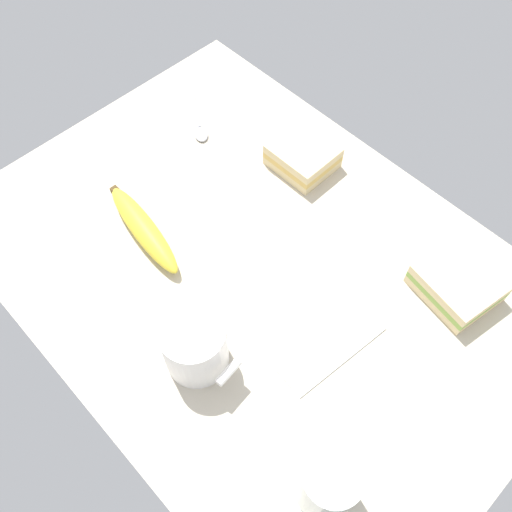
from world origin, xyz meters
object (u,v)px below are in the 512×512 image
sandwich_main (303,156)px  sandwich_side (458,283)px  coffee_mug_black (195,345)px  glass_of_milk (328,486)px  paper_napkin (306,320)px  banana (143,229)px  spoon (199,125)px

sandwich_main → sandwich_side: same height
sandwich_side → coffee_mug_black: bearing=62.1°
coffee_mug_black → sandwich_main: size_ratio=1.09×
glass_of_milk → paper_napkin: size_ratio=0.66×
sandwich_main → glass_of_milk: size_ratio=0.94×
sandwich_side → paper_napkin: size_ratio=0.77×
sandwich_main → glass_of_milk: bearing=136.5°
coffee_mug_black → sandwich_side: 39.83cm
glass_of_milk → paper_napkin: (17.79, -15.57, -4.73)cm
sandwich_side → glass_of_milk: size_ratio=1.16×
paper_napkin → sandwich_side: bearing=-121.3°
banana → paper_napkin: (-28.40, -7.63, -1.74)cm
sandwich_side → paper_napkin: bearing=58.7°
sandwich_side → spoon: (52.74, 5.33, -1.82)cm
coffee_mug_black → sandwich_main: bearing=-68.3°
coffee_mug_black → banana: coffee_mug_black is taller
sandwich_side → banana: 48.92cm
coffee_mug_black → spoon: 45.54cm
spoon → banana: bearing=119.0°
banana → paper_napkin: banana is taller
sandwich_main → sandwich_side: size_ratio=0.81×
coffee_mug_black → sandwich_side: bearing=-117.9°
sandwich_main → paper_napkin: bearing=134.7°
banana → spoon: banana is taller
coffee_mug_black → banana: size_ratio=0.56×
coffee_mug_black → paper_napkin: (-6.51, -15.29, -4.69)cm
coffee_mug_black → glass_of_milk: size_ratio=1.02×
coffee_mug_black → glass_of_milk: bearing=179.3°
glass_of_milk → banana: 46.97cm
sandwich_main → banana: (7.29, 29.00, -0.31)cm
spoon → paper_napkin: spoon is taller
sandwich_side → banana: size_ratio=0.63×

